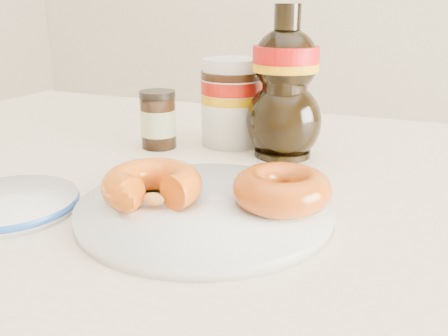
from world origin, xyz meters
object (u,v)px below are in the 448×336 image
at_px(syrup_bottle, 285,83).
at_px(blue_rim_saucer, 8,203).
at_px(donut_whole, 282,189).
at_px(donut_bitten, 152,185).
at_px(nutella_jar, 231,99).
at_px(dining_table, 258,259).
at_px(dark_jar, 158,120).
at_px(plate, 205,209).

distance_m(syrup_bottle, blue_rim_saucer, 0.37).
xyz_separation_m(donut_whole, blue_rim_saucer, (-0.27, -0.09, -0.02)).
bearing_deg(donut_bitten, nutella_jar, 113.89).
bearing_deg(donut_whole, nutella_jar, 122.47).
xyz_separation_m(dining_table, blue_rim_saucer, (-0.23, -0.15, 0.09)).
relative_size(donut_whole, nutella_jar, 0.77).
xyz_separation_m(dark_jar, blue_rim_saucer, (-0.03, -0.27, -0.03)).
relative_size(dining_table, plate, 5.39).
height_order(dining_table, plate, plate).
distance_m(plate, dark_jar, 0.26).
height_order(donut_whole, dark_jar, dark_jar).
bearing_deg(donut_bitten, dark_jar, 137.16).
xyz_separation_m(dining_table, nutella_jar, (-0.11, 0.18, 0.15)).
height_order(plate, nutella_jar, nutella_jar).
bearing_deg(blue_rim_saucer, plate, 19.49).
height_order(dark_jar, blue_rim_saucer, dark_jar).
bearing_deg(dark_jar, dining_table, -31.50).
relative_size(dining_table, donut_whole, 14.18).
bearing_deg(dining_table, nutella_jar, 120.70).
height_order(plate, syrup_bottle, syrup_bottle).
distance_m(dining_table, donut_bitten, 0.17).
height_order(donut_whole, nutella_jar, nutella_jar).
distance_m(donut_bitten, donut_whole, 0.13).
relative_size(plate, nutella_jar, 2.03).
bearing_deg(blue_rim_saucer, donut_whole, 19.29).
relative_size(dining_table, dark_jar, 16.63).
height_order(nutella_jar, blue_rim_saucer, nutella_jar).
height_order(donut_bitten, blue_rim_saucer, donut_bitten).
distance_m(dining_table, syrup_bottle, 0.24).
distance_m(dining_table, plate, 0.12).
bearing_deg(blue_rim_saucer, nutella_jar, 70.22).
bearing_deg(dining_table, plate, -112.47).
bearing_deg(syrup_bottle, blue_rim_saucer, -124.78).
distance_m(plate, donut_bitten, 0.06).
xyz_separation_m(dining_table, donut_bitten, (-0.08, -0.09, 0.11)).
xyz_separation_m(donut_bitten, nutella_jar, (-0.02, 0.27, 0.04)).
height_order(syrup_bottle, blue_rim_saucer, syrup_bottle).
bearing_deg(plate, donut_bitten, -162.44).
distance_m(dining_table, dark_jar, 0.27).
bearing_deg(blue_rim_saucer, dining_table, 32.85).
distance_m(donut_bitten, nutella_jar, 0.28).
height_order(donut_whole, syrup_bottle, syrup_bottle).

